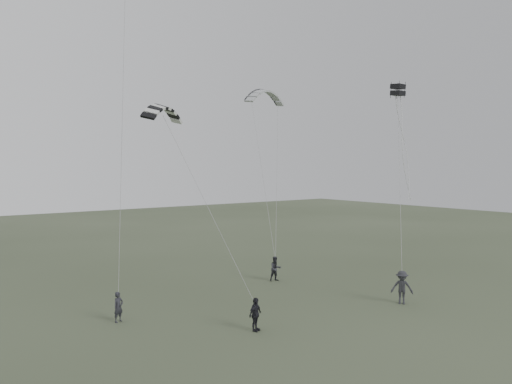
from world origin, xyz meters
TOP-DOWN VIEW (x-y plane):
  - ground at (0.00, 0.00)m, footprint 140.00×140.00m
  - flyer_left at (-8.34, 4.91)m, footprint 0.68×0.56m
  - flyer_right at (4.16, 7.20)m, footprint 0.99×0.86m
  - flyer_center at (-3.46, -0.57)m, footprint 1.06×0.73m
  - flyer_far at (6.43, -1.90)m, footprint 1.37×1.46m
  - kite_pale_large at (8.98, 14.62)m, footprint 4.42×1.94m
  - kite_striped at (-5.63, 4.99)m, footprint 3.21×2.53m
  - kite_box at (9.77, 1.16)m, footprint 0.79×0.84m

SIDE VIEW (x-z plane):
  - ground at x=0.00m, z-range 0.00..0.00m
  - flyer_left at x=-8.34m, z-range 0.00..1.59m
  - flyer_center at x=-3.46m, z-range 0.00..1.67m
  - flyer_right at x=4.16m, z-range 0.00..1.75m
  - flyer_far at x=6.43m, z-range 0.00..1.98m
  - kite_striped at x=-5.63m, z-range 10.74..12.12m
  - kite_box at x=9.77m, z-range 12.88..13.69m
  - kite_pale_large at x=8.98m, z-range 13.82..15.69m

